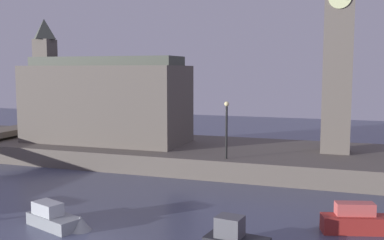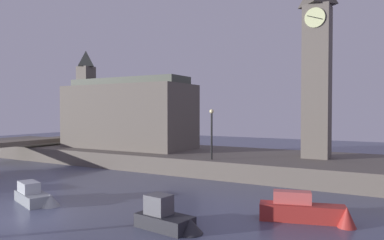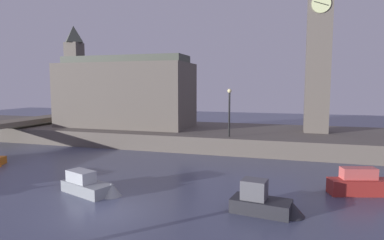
{
  "view_description": "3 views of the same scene",
  "coord_description": "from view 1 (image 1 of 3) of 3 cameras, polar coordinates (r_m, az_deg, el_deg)",
  "views": [
    {
      "loc": [
        11.47,
        -16.7,
        7.98
      ],
      "look_at": [
        0.07,
        16.21,
        4.13
      ],
      "focal_mm": 42.58,
      "sensor_mm": 36.0,
      "label": 1
    },
    {
      "loc": [
        16.46,
        -12.0,
        5.58
      ],
      "look_at": [
        -0.34,
        17.96,
        4.7
      ],
      "focal_mm": 33.88,
      "sensor_mm": 36.0,
      "label": 2
    },
    {
      "loc": [
        8.24,
        -13.17,
        6.0
      ],
      "look_at": [
        -0.29,
        15.13,
        2.88
      ],
      "focal_mm": 30.81,
      "sensor_mm": 36.0,
      "label": 3
    }
  ],
  "objects": [
    {
      "name": "parliament_hall",
      "position": [
        41.88,
        -11.02,
        2.45
      ],
      "size": [
        14.52,
        6.39,
        11.21
      ],
      "color": "#5B544C",
      "rests_on": "far_embankment"
    },
    {
      "name": "boat_dinghy_red",
      "position": [
        24.43,
        21.53,
        -11.86
      ],
      "size": [
        4.82,
        2.13,
        1.53
      ],
      "color": "maroon",
      "rests_on": "ground"
    },
    {
      "name": "far_embankment",
      "position": [
        39.13,
        1.72,
        -4.35
      ],
      "size": [
        70.0,
        12.0,
        1.5
      ],
      "primitive_type": "cube",
      "color": "#5B544C",
      "rests_on": "ground"
    },
    {
      "name": "boat_cruiser_grey",
      "position": [
        24.54,
        -16.33,
        -11.82
      ],
      "size": [
        3.96,
        2.27,
        1.31
      ],
      "color": "gray",
      "rests_on": "ground"
    },
    {
      "name": "clock_tower",
      "position": [
        37.29,
        17.9,
        8.73
      ],
      "size": [
        2.4,
        2.44,
        15.99
      ],
      "color": "#5B544C",
      "rests_on": "far_embankment"
    },
    {
      "name": "streetlamp",
      "position": [
        33.2,
        4.35,
        -0.43
      ],
      "size": [
        0.36,
        0.36,
        4.2
      ],
      "color": "black",
      "rests_on": "far_embankment"
    }
  ]
}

